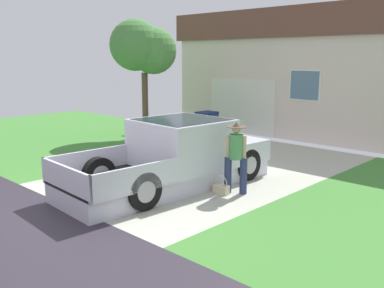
{
  "coord_description": "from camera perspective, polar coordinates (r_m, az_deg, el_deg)",
  "views": [
    {
      "loc": [
        7.46,
        -4.4,
        3.04
      ],
      "look_at": [
        0.55,
        2.83,
        1.03
      ],
      "focal_mm": 40.43,
      "sensor_mm": 36.0,
      "label": 1
    }
  ],
  "objects": [
    {
      "name": "pickup_truck",
      "position": [
        10.44,
        -1.63,
        -1.58
      ],
      "size": [
        2.3,
        5.39,
        1.59
      ],
      "rotation": [
        0.0,
        0.0,
        -0.06
      ],
      "color": "silver",
      "rests_on": "ground"
    },
    {
      "name": "person_with_hat",
      "position": [
        9.73,
        5.82,
        -1.48
      ],
      "size": [
        0.47,
        0.45,
        1.64
      ],
      "rotation": [
        0.0,
        0.0,
        -2.61
      ],
      "color": "navy",
      "rests_on": "ground"
    },
    {
      "name": "handbag",
      "position": [
        9.89,
        3.87,
        -5.81
      ],
      "size": [
        0.38,
        0.16,
        0.42
      ],
      "color": "beige",
      "rests_on": "ground"
    },
    {
      "name": "house_with_garage",
      "position": [
        19.14,
        16.95,
        9.13
      ],
      "size": [
        11.1,
        6.36,
        4.85
      ],
      "color": "beige",
      "rests_on": "ground"
    },
    {
      "name": "front_yard_tree",
      "position": [
        16.79,
        -6.46,
        12.44
      ],
      "size": [
        2.19,
        2.44,
        4.45
      ],
      "color": "brown",
      "rests_on": "ground"
    },
    {
      "name": "wheeled_trash_bin",
      "position": [
        16.22,
        1.94,
        2.6
      ],
      "size": [
        0.6,
        0.72,
        1.05
      ],
      "color": "navy",
      "rests_on": "ground"
    }
  ]
}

